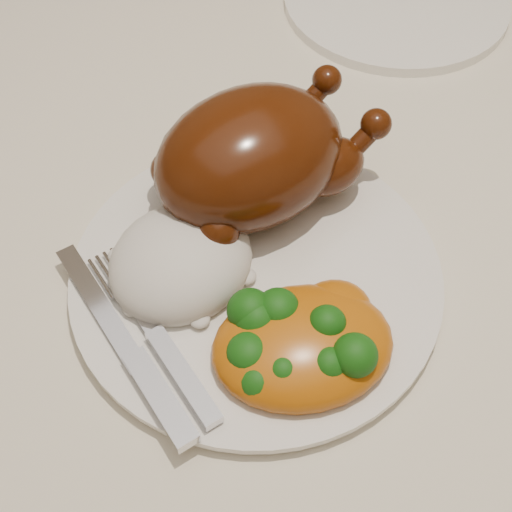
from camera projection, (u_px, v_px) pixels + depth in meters
floor at (226, 492)px, 1.21m from camera, size 4.00×4.00×0.00m
dining_table at (202, 260)px, 0.68m from camera, size 1.60×0.90×0.76m
tablecloth at (196, 209)px, 0.62m from camera, size 1.73×1.03×0.18m
dinner_plate at (256, 277)px, 0.53m from camera, size 0.29×0.29×0.01m
side_plate at (396, 2)px, 0.75m from camera, size 0.26×0.26×0.01m
roast_chicken at (255, 156)px, 0.54m from camera, size 0.18×0.12×0.10m
rice_mound at (181, 262)px, 0.52m from camera, size 0.13×0.12×0.06m
mac_and_cheese at (300, 340)px, 0.48m from camera, size 0.15×0.14×0.05m
cutlery at (151, 358)px, 0.48m from camera, size 0.04×0.19×0.01m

